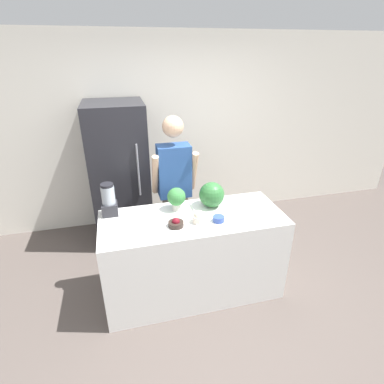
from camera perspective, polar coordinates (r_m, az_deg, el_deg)
ground_plane at (r=3.19m, az=1.91°, el=-22.20°), size 14.00×14.00×0.00m
wall_back at (r=4.28m, az=-5.60°, el=11.11°), size 8.00×0.06×2.60m
counter_island at (r=3.14m, az=0.17°, el=-11.90°), size 1.77×0.72×0.90m
refrigerator at (r=3.96m, az=-13.53°, el=3.26°), size 0.70×0.76×1.81m
person at (r=3.44m, az=-3.34°, el=0.60°), size 0.50×0.27×1.74m
cutting_board at (r=3.08m, az=3.57°, el=-2.62°), size 0.40×0.29×0.01m
watermelon at (r=3.00m, az=3.78°, el=-0.51°), size 0.25×0.25×0.25m
bowl_cherries at (r=2.73m, az=-3.08°, el=-5.98°), size 0.14×0.14×0.08m
bowl_cream at (r=2.78m, az=1.38°, el=-4.86°), size 0.12×0.12×0.12m
bowl_small_blue at (r=2.82m, az=5.09°, el=-5.11°), size 0.11×0.11×0.05m
blender at (r=2.97m, az=-15.56°, el=-1.61°), size 0.15×0.15×0.32m
potted_plant at (r=2.97m, az=-2.99°, el=-1.05°), size 0.18×0.18×0.23m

